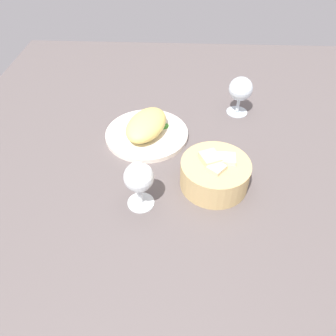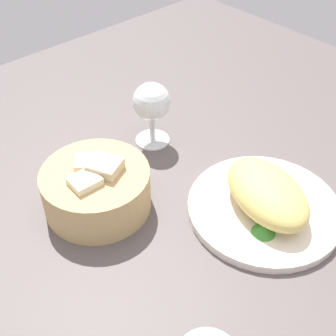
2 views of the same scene
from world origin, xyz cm
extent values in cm
cube|color=#584F4E|center=(0.00, 0.00, -1.00)|extent=(140.00, 140.00, 2.00)
cylinder|color=silver|center=(-2.43, -11.14, 0.70)|extent=(24.25, 24.25, 1.40)
ellipsoid|color=#D9C165|center=(-2.43, -11.14, 4.18)|extent=(19.17, 15.21, 5.56)
cone|color=#3C8A32|center=(-5.84, -6.57, 2.09)|extent=(3.66, 3.66, 1.38)
cylinder|color=tan|center=(16.36, 7.50, 3.56)|extent=(16.94, 16.94, 7.12)
cube|color=beige|center=(18.55, 7.41, 6.36)|extent=(5.09, 5.05, 3.79)
cube|color=beige|center=(15.17, 9.97, 6.16)|extent=(3.99, 4.39, 4.24)
cube|color=beige|center=(15.52, 6.02, 6.53)|extent=(5.98, 5.74, 4.66)
cylinder|color=silver|center=(23.47, -10.12, 0.30)|extent=(6.43, 6.43, 0.60)
cylinder|color=silver|center=(23.47, -10.12, 2.97)|extent=(1.00, 1.00, 4.73)
sphere|color=silver|center=(23.47, -10.12, 8.77)|extent=(6.87, 6.87, 6.87)
camera|label=1|loc=(74.11, -1.24, 60.03)|focal=35.02mm
camera|label=2|loc=(-29.25, 33.84, 53.16)|focal=48.71mm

